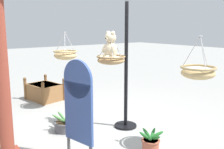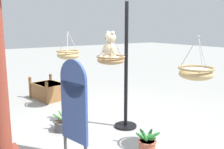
{
  "view_description": "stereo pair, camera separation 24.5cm",
  "coord_description": "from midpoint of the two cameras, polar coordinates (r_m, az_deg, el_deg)",
  "views": [
    {
      "loc": [
        -3.85,
        2.99,
        1.97
      ],
      "look_at": [
        -0.02,
        0.03,
        1.06
      ],
      "focal_mm": 40.91,
      "sensor_mm": 36.0,
      "label": 1
    },
    {
      "loc": [
        -4.0,
        2.79,
        1.97
      ],
      "look_at": [
        -0.02,
        0.03,
        1.06
      ],
      "focal_mm": 40.91,
      "sensor_mm": 36.0,
      "label": 2
    }
  ],
  "objects": [
    {
      "name": "display_sign_board",
      "position": [
        3.72,
        -9.45,
        -6.16
      ],
      "size": [
        0.55,
        0.16,
        1.52
      ],
      "color": "#334C8C",
      "rests_on": "ground"
    },
    {
      "name": "hanging_basket_right_low",
      "position": [
        6.11,
        -11.5,
        4.35
      ],
      "size": [
        0.56,
        0.56,
        0.65
      ],
      "color": "tan"
    },
    {
      "name": "wooden_planter_box",
      "position": [
        7.24,
        -15.76,
        -3.59
      ],
      "size": [
        1.06,
        0.89,
        0.61
      ],
      "color": "olive",
      "rests_on": "ground"
    },
    {
      "name": "display_pole_central",
      "position": [
        4.97,
        1.72,
        -3.26
      ],
      "size": [
        0.44,
        0.44,
        2.48
      ],
      "color": "black",
      "rests_on": "ground"
    },
    {
      "name": "hanging_basket_with_teddy",
      "position": [
        4.83,
        -1.67,
        3.37
      ],
      "size": [
        0.55,
        0.55,
        0.55
      ],
      "color": "#A37F51"
    },
    {
      "name": "ground_plane",
      "position": [
        5.26,
        -1.23,
        -11.35
      ],
      "size": [
        40.0,
        40.0,
        0.0
      ],
      "primitive_type": "plane",
      "color": "#9E9E99"
    },
    {
      "name": "potted_plant_bushy_green",
      "position": [
        4.14,
        6.89,
        -15.25
      ],
      "size": [
        0.43,
        0.38,
        0.39
      ],
      "color": "#AD563D",
      "rests_on": "ground"
    },
    {
      "name": "hanging_basket_left_high",
      "position": [
        4.08,
        17.06,
        0.53
      ],
      "size": [
        0.54,
        0.54,
        0.66
      ],
      "color": "tan"
    },
    {
      "name": "teddy_bear",
      "position": [
        4.8,
        -1.93,
        6.06
      ],
      "size": [
        0.37,
        0.34,
        0.54
      ],
      "color": "beige"
    },
    {
      "name": "greenhouse_pillar_far_back",
      "position": [
        3.93,
        -25.31,
        -1.05
      ],
      "size": [
        0.45,
        0.45,
        2.58
      ],
      "color": "brown",
      "rests_on": "ground"
    },
    {
      "name": "potted_plant_flowering_red",
      "position": [
        5.07,
        -11.83,
        -10.9
      ],
      "size": [
        0.54,
        0.48,
        0.36
      ],
      "color": "#4C4C51",
      "rests_on": "ground"
    }
  ]
}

